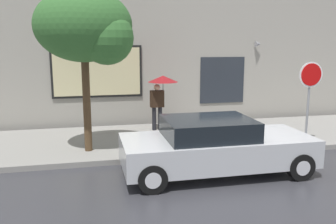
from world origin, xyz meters
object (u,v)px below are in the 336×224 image
object	(u,v)px
parked_car	(215,146)
street_tree	(88,29)
stop_sign	(310,86)
pedestrian_with_umbrella	(161,86)
fire_hydrant	(225,131)

from	to	relation	value
parked_car	street_tree	world-z (taller)	street_tree
street_tree	stop_sign	bearing A→B (deg)	-4.77
street_tree	stop_sign	xyz separation A→B (m)	(6.36, -0.53, -1.63)
pedestrian_with_umbrella	stop_sign	distance (m)	4.75
parked_car	fire_hydrant	xyz separation A→B (m)	(1.01, 1.93, -0.15)
fire_hydrant	pedestrian_with_umbrella	world-z (taller)	pedestrian_with_umbrella
fire_hydrant	pedestrian_with_umbrella	bearing A→B (deg)	124.64
fire_hydrant	stop_sign	bearing A→B (deg)	-9.59
pedestrian_with_umbrella	stop_sign	size ratio (longest dim) A/B	0.77
parked_car	pedestrian_with_umbrella	world-z (taller)	pedestrian_with_umbrella
fire_hydrant	street_tree	size ratio (longest dim) A/B	0.18
stop_sign	parked_car	bearing A→B (deg)	-156.54
fire_hydrant	street_tree	xyz separation A→B (m)	(-3.89, 0.11, 2.98)
parked_car	pedestrian_with_umbrella	xyz separation A→B (m)	(-0.49, 4.10, 0.99)
fire_hydrant	pedestrian_with_umbrella	xyz separation A→B (m)	(-1.50, 2.17, 1.14)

